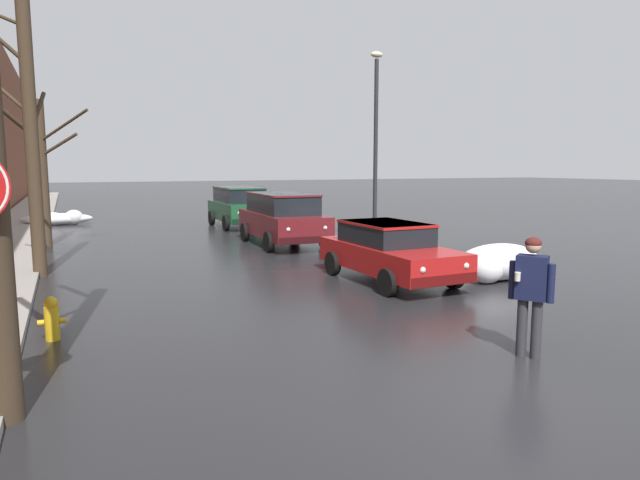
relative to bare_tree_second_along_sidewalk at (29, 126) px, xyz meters
name	(u,v)px	position (x,y,z in m)	size (l,w,h in m)	color
ground_plane	(513,419)	(5.11, -11.14, -3.74)	(200.00, 200.00, 0.00)	#232326
left_sidewalk_slab	(9,242)	(-1.21, 6.86, -3.68)	(2.45, 80.00, 0.13)	gray
snow_bank_along_left_kerb	(290,217)	(10.10, 8.26, -3.32)	(2.85, 0.98, 0.87)	white
snow_bank_mid_block_left	(60,219)	(0.39, 13.35, -3.45)	(3.15, 0.90, 0.70)	white
snow_bank_near_corner_right	(496,263)	(10.17, -5.23, -3.32)	(2.34, 1.19, 0.89)	white
bare_tree_second_along_sidewalk	(29,126)	(0.00, 0.00, 0.00)	(2.00, 1.41, 7.22)	#423323
bare_tree_mid_block	(41,165)	(0.02, 5.81, -0.93)	(2.77, 3.08, 5.00)	#423323
sedan_red_approaching_near_lane	(388,250)	(7.74, -4.20, -2.99)	(1.99, 4.29, 1.42)	red
suv_maroon_parked_kerbside_close	(282,217)	(7.61, 2.69, -2.75)	(2.24, 4.82, 1.82)	maroon
suv_green_parked_kerbside_mid	(239,205)	(7.88, 9.00, -2.75)	(2.15, 4.39, 1.82)	#1E5633
pedestrian_with_coffee	(531,287)	(6.75, -9.69, -2.71)	(0.53, 0.58, 1.76)	#2D2D33
fire_hydrant	(52,318)	(0.43, -5.94, -3.39)	(0.42, 0.22, 0.71)	gold
street_lamp_post	(376,141)	(10.28, 0.85, -0.13)	(0.44, 0.24, 6.50)	#28282D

